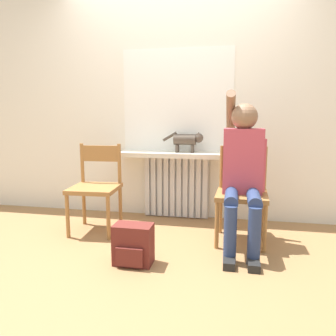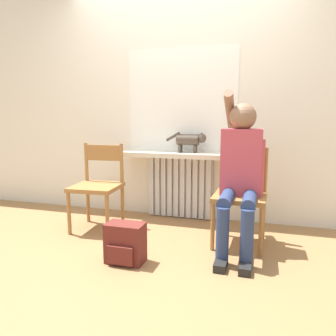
{
  "view_description": "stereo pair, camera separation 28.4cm",
  "coord_description": "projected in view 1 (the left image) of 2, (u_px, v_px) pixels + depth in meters",
  "views": [
    {
      "loc": [
        0.61,
        -2.36,
        1.13
      ],
      "look_at": [
        0.0,
        0.68,
        0.63
      ],
      "focal_mm": 35.0,
      "sensor_mm": 36.0,
      "label": 1
    },
    {
      "loc": [
        0.88,
        -2.29,
        1.13
      ],
      "look_at": [
        0.0,
        0.68,
        0.63
      ],
      "focal_mm": 35.0,
      "sensor_mm": 36.0,
      "label": 2
    }
  ],
  "objects": [
    {
      "name": "ground_plane",
      "position": [
        151.0,
        260.0,
        2.59
      ],
      "size": [
        12.0,
        12.0,
        0.0
      ],
      "primitive_type": "plane",
      "color": "olive"
    },
    {
      "name": "wall_with_window",
      "position": [
        178.0,
        95.0,
        3.56
      ],
      "size": [
        7.0,
        0.06,
        2.7
      ],
      "color": "white",
      "rests_on": "ground_plane"
    },
    {
      "name": "radiator",
      "position": [
        176.0,
        187.0,
        3.65
      ],
      "size": [
        0.72,
        0.08,
        0.69
      ],
      "color": "silver",
      "rests_on": "ground_plane"
    },
    {
      "name": "windowsill",
      "position": [
        175.0,
        155.0,
        3.49
      ],
      "size": [
        1.25,
        0.3,
        0.05
      ],
      "color": "beige",
      "rests_on": "radiator"
    },
    {
      "name": "window_glass",
      "position": [
        177.0,
        101.0,
        3.54
      ],
      "size": [
        1.2,
        0.01,
        1.09
      ],
      "color": "white",
      "rests_on": "windowsill"
    },
    {
      "name": "chair_left",
      "position": [
        96.0,
        186.0,
        3.2
      ],
      "size": [
        0.47,
        0.47,
        0.85
      ],
      "rotation": [
        0.0,
        0.0,
        0.06
      ],
      "color": "#9E6B38",
      "rests_on": "ground_plane"
    },
    {
      "name": "chair_right",
      "position": [
        242.0,
        192.0,
        2.93
      ],
      "size": [
        0.46,
        0.46,
        0.85
      ],
      "rotation": [
        0.0,
        0.0,
        -0.04
      ],
      "color": "#9E6B38",
      "rests_on": "ground_plane"
    },
    {
      "name": "person",
      "position": [
        243.0,
        167.0,
        2.78
      ],
      "size": [
        0.36,
        1.01,
        1.35
      ],
      "color": "navy",
      "rests_on": "ground_plane"
    },
    {
      "name": "cat",
      "position": [
        188.0,
        140.0,
        3.44
      ],
      "size": [
        0.43,
        0.11,
        0.22
      ],
      "color": "#4C4238",
      "rests_on": "windowsill"
    },
    {
      "name": "backpack",
      "position": [
        133.0,
        245.0,
        2.51
      ],
      "size": [
        0.29,
        0.21,
        0.31
      ],
      "color": "maroon",
      "rests_on": "ground_plane"
    }
  ]
}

